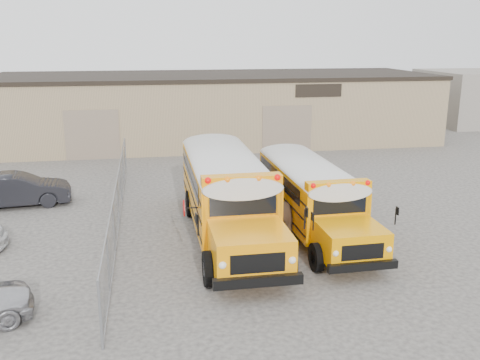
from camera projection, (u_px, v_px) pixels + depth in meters
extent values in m
plane|color=#3C3A37|center=(285.00, 241.00, 19.37)|extent=(120.00, 120.00, 0.00)
cube|color=#97825D|center=(214.00, 109.00, 37.81)|extent=(30.00, 10.00, 4.50)
cube|color=black|center=(214.00, 76.00, 37.22)|extent=(30.20, 10.20, 0.25)
cube|color=black|center=(319.00, 91.00, 33.61)|extent=(3.00, 0.08, 0.80)
cube|color=#7C6958|center=(92.00, 135.00, 31.90)|extent=(3.20, 0.08, 3.00)
cube|color=#7C6958|center=(287.00, 129.00, 33.90)|extent=(3.20, 0.08, 3.00)
cylinder|color=gray|center=(100.00, 315.00, 12.43)|extent=(0.07, 0.07, 1.80)
cylinder|color=gray|center=(108.00, 263.00, 15.28)|extent=(0.07, 0.07, 1.80)
cylinder|color=gray|center=(114.00, 228.00, 18.14)|extent=(0.07, 0.07, 1.80)
cylinder|color=gray|center=(118.00, 202.00, 20.99)|extent=(0.07, 0.07, 1.80)
cylinder|color=gray|center=(121.00, 182.00, 23.85)|extent=(0.07, 0.07, 1.80)
cylinder|color=gray|center=(123.00, 166.00, 26.70)|extent=(0.07, 0.07, 1.80)
cylinder|color=gray|center=(125.00, 154.00, 29.55)|extent=(0.07, 0.07, 1.80)
cylinder|color=gray|center=(117.00, 180.00, 20.76)|extent=(0.05, 18.00, 0.05)
cylinder|color=gray|center=(119.00, 222.00, 21.21)|extent=(0.05, 18.00, 0.05)
cube|color=gray|center=(118.00, 202.00, 20.99)|extent=(0.02, 18.00, 1.70)
cube|color=#FF9507|center=(206.00, 154.00, 26.31)|extent=(2.59, 7.84, 2.11)
cube|color=#FF9507|center=(221.00, 191.00, 21.62)|extent=(2.27, 2.27, 1.19)
cube|color=black|center=(217.00, 159.00, 22.45)|extent=(2.11, 0.06, 0.77)
cube|color=silver|center=(206.00, 130.00, 26.00)|extent=(2.59, 7.92, 0.41)
cube|color=#FF9507|center=(216.00, 143.00, 22.51)|extent=(2.53, 0.52, 0.37)
sphere|color=#E50705|center=(190.00, 142.00, 22.07)|extent=(0.21, 0.21, 0.21)
sphere|color=#E50705|center=(242.00, 140.00, 22.43)|extent=(0.21, 0.21, 0.21)
sphere|color=orange|center=(205.00, 142.00, 22.17)|extent=(0.21, 0.21, 0.21)
sphere|color=orange|center=(228.00, 141.00, 22.33)|extent=(0.21, 0.21, 0.21)
cube|color=black|center=(225.00, 211.00, 20.59)|extent=(2.53, 0.23, 0.29)
cube|color=black|center=(199.00, 155.00, 30.34)|extent=(2.53, 0.21, 0.29)
cube|color=black|center=(206.00, 155.00, 26.33)|extent=(2.63, 7.68, 0.06)
cube|color=black|center=(205.00, 141.00, 26.45)|extent=(2.62, 6.60, 0.64)
cylinder|color=black|center=(191.00, 206.00, 21.68)|extent=(0.29, 1.07, 1.07)
cylinder|color=black|center=(250.00, 203.00, 22.09)|extent=(0.29, 1.07, 1.07)
cylinder|color=black|center=(180.00, 168.00, 27.87)|extent=(0.29, 1.07, 1.07)
cylinder|color=black|center=(226.00, 166.00, 28.28)|extent=(0.29, 1.07, 1.07)
cylinder|color=#BF0505|center=(174.00, 165.00, 23.43)|extent=(0.03, 0.58, 0.58)
cube|color=#F49701|center=(273.00, 161.00, 25.85)|extent=(2.36, 6.80, 1.82)
cube|color=#F49701|center=(299.00, 194.00, 21.83)|extent=(1.99, 1.99, 1.02)
cube|color=black|center=(293.00, 166.00, 22.53)|extent=(1.82, 0.09, 0.67)
cube|color=silver|center=(273.00, 139.00, 25.58)|extent=(2.36, 6.87, 0.36)
cube|color=#F49701|center=(292.00, 152.00, 22.58)|extent=(2.19, 0.49, 0.32)
sphere|color=#E50705|center=(272.00, 152.00, 22.19)|extent=(0.18, 0.18, 0.18)
sphere|color=#E50705|center=(315.00, 150.00, 22.53)|extent=(0.18, 0.18, 0.18)
sphere|color=orange|center=(284.00, 151.00, 22.28)|extent=(0.18, 0.18, 0.18)
sphere|color=orange|center=(303.00, 150.00, 22.44)|extent=(0.18, 0.18, 0.18)
cube|color=black|center=(307.00, 211.00, 20.94)|extent=(2.18, 0.24, 0.25)
cube|color=black|center=(257.00, 161.00, 29.31)|extent=(2.18, 0.22, 0.25)
cube|color=black|center=(273.00, 162.00, 25.87)|extent=(2.39, 6.66, 0.05)
cube|color=black|center=(272.00, 149.00, 25.97)|extent=(2.36, 5.73, 0.55)
cylinder|color=black|center=(274.00, 206.00, 21.86)|extent=(0.27, 0.93, 0.92)
cylinder|color=black|center=(323.00, 203.00, 22.25)|extent=(0.27, 0.93, 0.92)
cylinder|color=black|center=(246.00, 173.00, 27.17)|extent=(0.27, 0.93, 0.92)
cylinder|color=black|center=(286.00, 171.00, 27.56)|extent=(0.27, 0.93, 0.92)
cube|color=black|center=(279.00, 227.00, 19.44)|extent=(1.00, 0.91, 0.98)
sphere|color=black|center=(279.00, 215.00, 19.33)|extent=(1.08, 1.08, 1.08)
imported|color=black|center=(17.00, 190.00, 23.24)|extent=(4.59, 2.08, 1.46)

